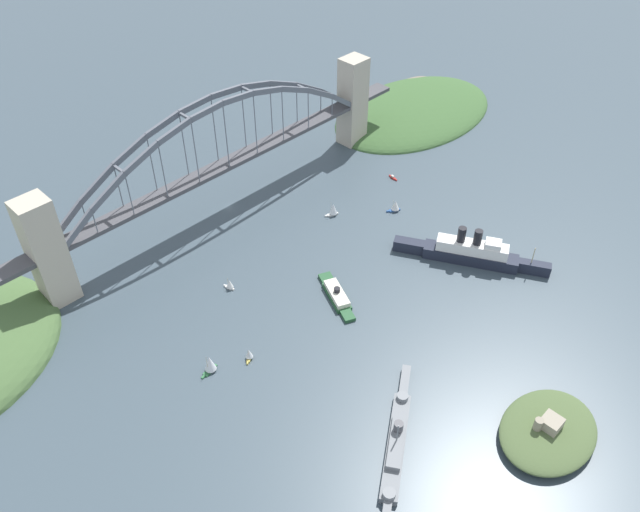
# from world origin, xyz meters

# --- Properties ---
(ground_plane) EXTENTS (1400.00, 1400.00, 0.00)m
(ground_plane) POSITION_xyz_m (0.00, 0.00, 0.00)
(ground_plane) COLOR #3D4C56
(harbor_arch_bridge) EXTENTS (285.77, 14.40, 73.37)m
(harbor_arch_bridge) POSITION_xyz_m (0.00, 0.00, 32.47)
(harbor_arch_bridge) COLOR #BCB29E
(harbor_arch_bridge) RESTS_ON ground
(headland_west_shore) EXTENTS (141.92, 92.98, 18.10)m
(headland_west_shore) POSITION_xyz_m (-176.12, 3.99, 0.00)
(headland_west_shore) COLOR #3D6033
(headland_west_shore) RESTS_ON ground
(ocean_liner) EXTENTS (46.24, 77.66, 21.79)m
(ocean_liner) POSITION_xyz_m (-61.62, 133.66, 6.13)
(ocean_liner) COLOR #1E2333
(ocean_liner) RESTS_ON ground
(naval_cruiser) EXTENTS (73.04, 48.85, 16.03)m
(naval_cruiser) POSITION_xyz_m (57.79, 180.08, 2.60)
(naval_cruiser) COLOR slate
(naval_cruiser) RESTS_ON ground
(harbor_ferry_steamer) EXTENTS (21.06, 36.39, 7.06)m
(harbor_ferry_steamer) POSITION_xyz_m (10.97, 101.67, 2.05)
(harbor_ferry_steamer) COLOR #23512D
(harbor_ferry_steamer) RESTS_ON ground
(fort_island_mid_harbor) EXTENTS (47.73, 37.01, 12.20)m
(fort_island_mid_harbor) POSITION_xyz_m (9.03, 221.75, 3.58)
(fort_island_mid_harbor) COLOR #4C6038
(fort_island_mid_harbor) RESTS_ON ground
(seaplane_taxiing_near_bridge) EXTENTS (8.78, 10.44, 4.86)m
(seaplane_taxiing_near_bridge) POSITION_xyz_m (40.45, -37.52, 2.02)
(seaplane_taxiing_near_bridge) COLOR #B7B7B2
(seaplane_taxiing_near_bridge) RESTS_ON ground
(small_boat_0) EXTENTS (8.24, 6.19, 9.39)m
(small_boat_0) POSITION_xyz_m (-39.24, 50.96, 4.42)
(small_boat_0) COLOR silver
(small_boat_0) RESTS_ON ground
(small_boat_1) EXTENTS (2.18, 7.40, 2.00)m
(small_boat_1) POSITION_xyz_m (-95.14, 51.24, 0.72)
(small_boat_1) COLOR #B2231E
(small_boat_1) RESTS_ON ground
(small_boat_2) EXTENTS (4.44, 6.66, 6.99)m
(small_boat_2) POSITION_xyz_m (45.55, 57.03, 3.30)
(small_boat_2) COLOR silver
(small_boat_2) RESTS_ON ground
(small_boat_3) EXTENTS (6.07, 5.08, 6.84)m
(small_boat_3) POSITION_xyz_m (69.49, 100.72, 3.23)
(small_boat_3) COLOR gold
(small_boat_3) RESTS_ON ground
(small_boat_4) EXTENTS (9.89, 6.20, 10.79)m
(small_boat_4) POSITION_xyz_m (86.68, 93.44, 4.95)
(small_boat_4) COLOR #2D6B3D
(small_boat_4) RESTS_ON ground
(small_boat_5) EXTENTS (8.35, 6.61, 8.30)m
(small_boat_5) POSITION_xyz_m (-68.75, 74.76, 3.91)
(small_boat_5) COLOR #234C8C
(small_boat_5) RESTS_ON ground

